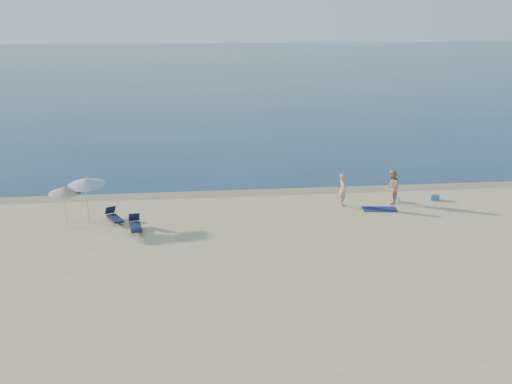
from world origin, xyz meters
The scene contains 12 objects.
ground centered at (0.00, 0.00, 0.00)m, with size 160.00×160.00×0.00m, color tan.
sea centered at (0.00, 100.00, 0.00)m, with size 240.00×160.00×0.01m, color #0B2347.
wet_sand_strip centered at (0.00, 19.40, 0.00)m, with size 240.00×1.60×0.00m, color #847254.
person_left centered at (2.91, 16.30, 0.88)m, with size 0.64×0.42×1.77m, color tan.
person_right centered at (5.65, 16.39, 0.93)m, with size 0.91×0.71×1.87m, color tan.
beach_towel centered at (4.70, 15.39, 0.01)m, with size 1.75×0.97×0.03m, color #0E1747.
white_bag centered at (6.03, 16.64, 0.15)m, with size 0.36×0.31×0.31m, color silver.
blue_cooler centered at (8.25, 16.71, 0.16)m, with size 0.45×0.32×0.32m, color #2168B2.
umbrella_near centered at (-10.24, 15.07, 2.07)m, with size 2.06×2.08×2.38m.
umbrella_far centered at (-11.19, 14.52, 1.84)m, with size 1.99×2.00×2.10m.
lounger_left centered at (-9.00, 14.97, 0.24)m, with size 1.07×1.58×0.67m.
lounger_right centered at (-7.87, 13.53, 0.26)m, with size 0.75×1.66×0.71m.
Camera 1 is at (-5.49, -15.84, 10.25)m, focal length 45.00 mm.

